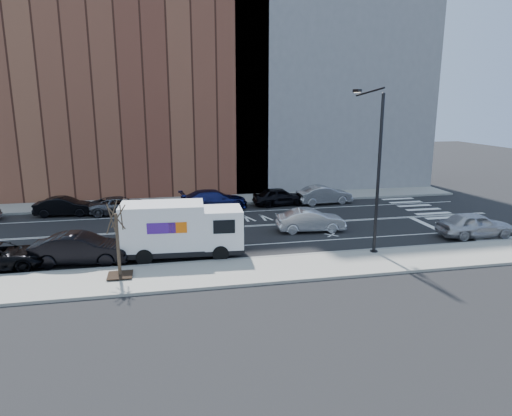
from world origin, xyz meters
name	(u,v)px	position (x,y,z in m)	size (l,w,h in m)	color
ground	(233,227)	(0.00, 0.00, 0.00)	(120.00, 120.00, 0.00)	black
sidewalk_near	(260,270)	(0.00, -8.80, 0.07)	(44.00, 3.60, 0.15)	gray
sidewalk_far	(218,200)	(0.00, 8.80, 0.07)	(44.00, 3.60, 0.15)	gray
curb_near	(253,259)	(0.00, -7.00, 0.08)	(44.00, 0.25, 0.17)	gray
curb_far	(220,204)	(0.00, 7.00, 0.08)	(44.00, 0.25, 0.17)	gray
crosswalk	(438,215)	(16.00, 0.00, 0.00)	(3.00, 14.00, 0.01)	white
road_markings	(233,227)	(0.00, 0.00, 0.00)	(40.00, 8.60, 0.01)	white
bldg_brick	(122,75)	(-8.00, 15.60, 11.00)	(26.00, 10.00, 22.00)	brown
bldg_concrete	(325,57)	(12.00, 15.60, 13.00)	(20.00, 10.00, 26.00)	slate
streetlight	(375,165)	(7.00, -6.91, 5.08)	(0.44, 4.02, 9.34)	black
street_tree	(118,251)	(-7.00, -8.40, 1.45)	(1.20, 1.20, 3.75)	black
fedex_van	(181,229)	(-3.85, -5.60, 1.63)	(6.95, 2.77, 3.11)	black
far_parked_b	(65,206)	(-12.17, 5.90, 0.72)	(1.53, 4.39, 1.45)	black
far_parked_c	(121,205)	(-8.00, 5.73, 0.66)	(2.21, 4.79, 1.33)	#4C4D54
far_parked_d	(214,200)	(-0.71, 5.70, 0.80)	(2.23, 5.49, 1.59)	navy
far_parked_e	(279,196)	(4.88, 5.97, 0.76)	(1.81, 4.49, 1.53)	black
far_parked_f	(324,195)	(8.80, 5.79, 0.78)	(1.64, 4.71, 1.55)	#9D9DA1
driving_sedan	(311,220)	(4.94, -2.12, 0.75)	(1.60, 4.58, 1.51)	silver
near_parked_rear_a	(81,249)	(-9.19, -5.64, 0.84)	(1.77, 5.08, 1.67)	black
near_parked_front	(475,225)	(14.91, -5.58, 0.82)	(1.93, 4.80, 1.64)	#BBBBC0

